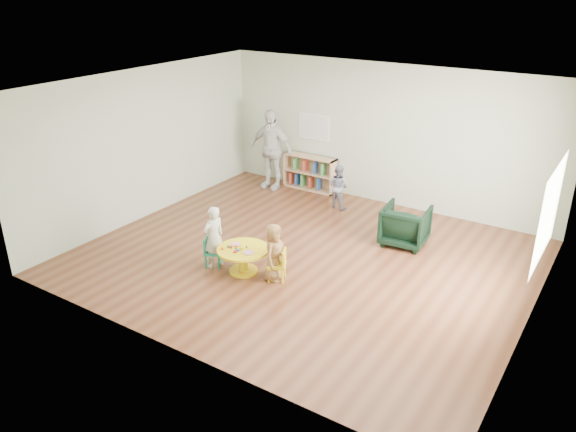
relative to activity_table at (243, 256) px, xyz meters
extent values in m
plane|color=#582E1B|center=(0.55, 0.94, -0.28)|extent=(7.00, 7.00, 0.00)
cube|color=white|center=(0.55, 0.94, 2.47)|extent=(7.00, 6.00, 0.10)
cube|color=#A9B69C|center=(0.55, 3.94, 1.12)|extent=(7.00, 0.10, 2.80)
cube|color=#A9B69C|center=(0.55, -2.06, 1.12)|extent=(7.00, 0.10, 2.80)
cube|color=#A9B69C|center=(-2.95, 0.94, 1.12)|extent=(0.10, 6.00, 2.80)
cube|color=#A9B69C|center=(4.05, 0.94, 1.12)|extent=(0.10, 6.00, 2.80)
cube|color=white|center=(4.03, 1.24, 1.22)|extent=(0.02, 1.60, 1.30)
cylinder|color=yellow|center=(0.00, 0.00, -0.10)|extent=(0.15, 0.15, 0.37)
cylinder|color=yellow|center=(0.00, 0.00, -0.27)|extent=(0.45, 0.45, 0.04)
cylinder|color=yellow|center=(0.00, 0.00, 0.11)|extent=(0.82, 0.82, 0.04)
cylinder|color=pink|center=(-0.18, 0.05, 0.13)|extent=(0.15, 0.15, 0.02)
cylinder|color=pink|center=(0.16, -0.07, 0.13)|extent=(0.17, 0.17, 0.02)
cylinder|color=yellow|center=(-0.02, -0.02, 0.15)|extent=(0.11, 0.12, 0.04)
cylinder|color=#136D35|center=(-0.07, -0.08, 0.15)|extent=(0.05, 0.05, 0.02)
cylinder|color=#136D35|center=(0.04, 0.05, 0.15)|extent=(0.05, 0.05, 0.02)
cube|color=red|center=(-0.02, -0.17, 0.13)|extent=(0.06, 0.06, 0.02)
cube|color=#DE5D12|center=(-0.13, 0.00, 0.13)|extent=(0.06, 0.06, 0.02)
cube|color=#1B32CF|center=(-0.02, -0.11, 0.13)|extent=(0.06, 0.06, 0.02)
cube|color=#136D35|center=(-0.22, -0.08, 0.13)|extent=(0.07, 0.07, 0.02)
cube|color=red|center=(-0.17, -0.08, 0.13)|extent=(0.07, 0.07, 0.02)
cube|color=#DE5D12|center=(-0.25, -0.19, 0.13)|extent=(0.07, 0.07, 0.02)
cube|color=#178061|center=(-0.51, -0.09, -0.04)|extent=(0.35, 0.35, 0.04)
cube|color=#178061|center=(-0.62, -0.14, 0.10)|extent=(0.13, 0.25, 0.23)
cylinder|color=#178061|center=(-0.65, -0.04, -0.17)|extent=(0.03, 0.03, 0.23)
cylinder|color=#178061|center=(-0.57, -0.23, -0.17)|extent=(0.03, 0.03, 0.23)
cylinder|color=#178061|center=(-0.46, 0.05, -0.17)|extent=(0.03, 0.03, 0.23)
cylinder|color=#178061|center=(-0.37, -0.15, -0.17)|extent=(0.03, 0.03, 0.23)
cube|color=yellow|center=(0.57, 0.09, -0.03)|extent=(0.36, 0.36, 0.04)
cube|color=yellow|center=(0.68, 0.14, 0.10)|extent=(0.14, 0.26, 0.23)
cylinder|color=yellow|center=(0.72, 0.03, -0.17)|extent=(0.03, 0.03, 0.23)
cylinder|color=yellow|center=(0.62, 0.23, -0.17)|extent=(0.03, 0.03, 0.23)
cylinder|color=yellow|center=(0.52, -0.06, -0.17)|extent=(0.03, 0.03, 0.23)
cylinder|color=yellow|center=(0.43, 0.14, -0.17)|extent=(0.03, 0.03, 0.23)
cube|color=tan|center=(-1.63, 3.77, 0.09)|extent=(0.03, 0.30, 0.75)
cube|color=tan|center=(-0.46, 3.77, 0.09)|extent=(0.03, 0.30, 0.75)
cube|color=tan|center=(-1.05, 3.77, -0.27)|extent=(1.20, 0.30, 0.03)
cube|color=tan|center=(-1.05, 3.77, 0.45)|extent=(1.20, 0.30, 0.03)
cube|color=tan|center=(-1.05, 3.77, 0.09)|extent=(1.14, 0.28, 0.03)
cube|color=tan|center=(-1.05, 3.91, 0.09)|extent=(1.20, 0.02, 0.75)
cube|color=#C84C35|center=(-1.50, 3.75, -0.10)|extent=(0.04, 0.18, 0.26)
cube|color=#2D5A9F|center=(-1.35, 3.75, -0.10)|extent=(0.04, 0.18, 0.26)
cube|color=#4DA75A|center=(-1.20, 3.75, -0.10)|extent=(0.04, 0.18, 0.26)
cube|color=#C84C35|center=(-1.00, 3.75, -0.10)|extent=(0.04, 0.18, 0.26)
cube|color=#2D5A9F|center=(-0.80, 3.75, -0.10)|extent=(0.04, 0.18, 0.26)
cube|color=#4DA75A|center=(-1.40, 3.75, 0.24)|extent=(0.04, 0.18, 0.26)
cube|color=#C84C35|center=(-1.15, 3.75, 0.24)|extent=(0.04, 0.18, 0.26)
cube|color=#2D5A9F|center=(-0.90, 3.75, 0.24)|extent=(0.04, 0.18, 0.26)
cube|color=#4DA75A|center=(-0.70, 3.75, 0.24)|extent=(0.04, 0.18, 0.26)
cube|color=white|center=(-1.05, 3.92, 1.07)|extent=(0.74, 0.01, 0.54)
cube|color=#FF3544|center=(-1.05, 3.92, 1.07)|extent=(0.70, 0.00, 0.50)
imported|color=black|center=(1.73, 2.33, 0.06)|extent=(0.81, 0.83, 0.69)
imported|color=silver|center=(-0.50, -0.09, 0.23)|extent=(0.33, 0.42, 1.03)
imported|color=#F2A41A|center=(0.53, 0.08, 0.17)|extent=(0.38, 0.50, 0.91)
imported|color=#191E40|center=(-0.03, 3.17, 0.16)|extent=(0.49, 0.41, 0.89)
imported|color=silver|center=(-1.81, 3.40, 0.58)|extent=(1.03, 0.46, 1.73)
camera|label=1|loc=(4.82, -6.15, 4.02)|focal=35.00mm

